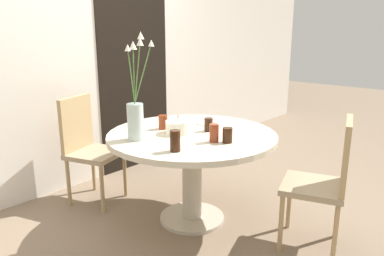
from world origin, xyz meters
TOP-DOWN VIEW (x-y plane):
  - ground_plane at (0.00, 0.00)m, footprint 16.00×16.00m
  - wall_back at (0.00, 1.31)m, footprint 8.00×0.05m
  - doorway_panel at (0.54, 1.28)m, footprint 0.90×0.01m
  - dining_table at (0.00, 0.00)m, footprint 1.26×1.26m
  - chair_left_flank at (-0.32, 0.91)m, footprint 0.51×0.51m
  - chair_right_flank at (0.31, -0.92)m, footprint 0.51×0.51m
  - birthday_cake at (-0.07, 0.08)m, footprint 0.19×0.19m
  - flower_vase at (-0.38, 0.18)m, footprint 0.26×0.27m
  - side_plate at (0.30, 0.08)m, footprint 0.18×0.18m
  - drink_glass_0 at (0.13, -0.05)m, footprint 0.06×0.06m
  - drink_glass_1 at (-0.05, 0.25)m, footprint 0.07×0.07m
  - drink_glass_2 at (-0.39, -0.20)m, footprint 0.07×0.07m
  - drink_glass_3 at (-0.02, -0.34)m, footprint 0.07×0.07m
  - drink_glass_4 at (-0.06, -0.26)m, footprint 0.06×0.06m

SIDE VIEW (x-z plane):
  - ground_plane at x=0.00m, z-range 0.00..0.00m
  - chair_left_flank at x=-0.32m, z-range 0.06..0.97m
  - chair_right_flank at x=0.31m, z-range 0.06..0.97m
  - dining_table at x=0.00m, z-range 0.22..0.93m
  - side_plate at x=0.30m, z-range 0.71..0.72m
  - birthday_cake at x=-0.07m, z-range 0.69..0.82m
  - drink_glass_0 at x=0.13m, z-range 0.71..0.81m
  - drink_glass_3 at x=-0.02m, z-range 0.71..0.81m
  - drink_glass_1 at x=-0.05m, z-range 0.71..0.82m
  - drink_glass_4 at x=-0.06m, z-range 0.71..0.83m
  - drink_glass_2 at x=-0.39m, z-range 0.71..0.85m
  - flower_vase at x=-0.38m, z-range 0.55..1.29m
  - doorway_panel at x=0.54m, z-range 0.00..2.05m
  - wall_back at x=0.00m, z-range 0.00..2.60m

